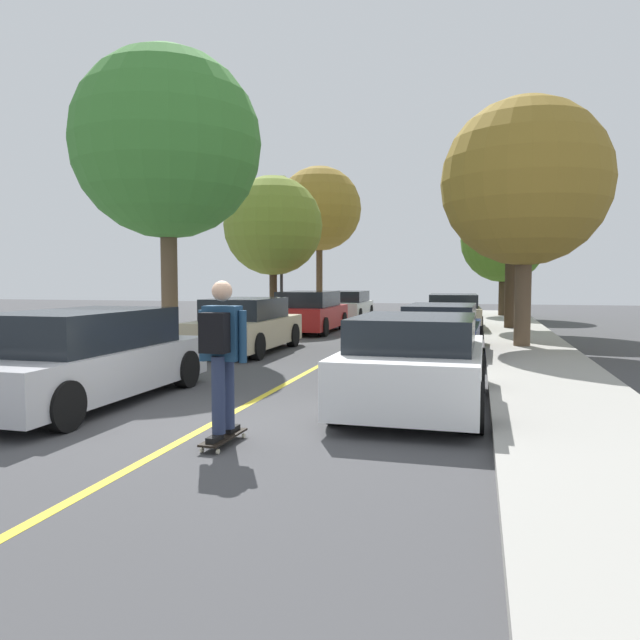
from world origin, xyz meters
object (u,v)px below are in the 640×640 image
(parked_car_left_nearest, at_px, (84,358))
(parked_car_right_near, at_px, (441,330))
(street_tree_left_near, at_px, (273,226))
(street_tree_right_far, at_px, (504,240))
(parked_car_left_far, at_px, (309,312))
(parked_car_right_far, at_px, (453,313))
(skateboarder, at_px, (221,349))
(street_tree_left_far, at_px, (319,209))
(skateboard, at_px, (224,438))
(street_tree_left_nearest, at_px, (167,145))
(parked_car_left_near, at_px, (246,326))
(streetlamp, at_px, (281,240))
(street_tree_right_near, at_px, (513,192))
(parked_car_right_nearest, at_px, (416,363))
(parked_car_left_farthest, at_px, (347,306))
(street_tree_right_nearest, at_px, (525,183))

(parked_car_left_nearest, bearing_deg, parked_car_right_near, 55.46)
(street_tree_left_near, relative_size, street_tree_right_far, 1.02)
(parked_car_left_far, bearing_deg, parked_car_right_far, 18.80)
(parked_car_left_nearest, distance_m, street_tree_left_near, 14.97)
(parked_car_left_far, bearing_deg, skateboarder, -78.14)
(street_tree_left_far, distance_m, skateboard, 24.31)
(parked_car_right_far, height_order, street_tree_left_nearest, street_tree_left_nearest)
(parked_car_left_near, height_order, streetlamp, streetlamp)
(parked_car_left_near, xyz_separation_m, street_tree_right_near, (6.88, 8.02, 4.25))
(parked_car_left_far, xyz_separation_m, street_tree_right_far, (6.88, 9.61, 3.01))
(parked_car_right_nearest, xyz_separation_m, street_tree_right_near, (1.98, 13.78, 4.26))
(street_tree_left_far, bearing_deg, street_tree_left_nearest, -90.00)
(parked_car_left_far, distance_m, parked_car_right_nearest, 12.71)
(parked_car_right_far, distance_m, skateboard, 16.05)
(parked_car_right_near, relative_size, street_tree_left_nearest, 0.58)
(skateboarder, bearing_deg, street_tree_left_far, 102.10)
(parked_car_left_far, distance_m, skateboard, 14.58)
(skateboard, distance_m, skateboarder, 1.02)
(parked_car_left_nearest, height_order, street_tree_left_near, street_tree_left_near)
(parked_car_left_far, xyz_separation_m, street_tree_right_near, (6.88, 2.05, 4.21))
(parked_car_left_nearest, xyz_separation_m, street_tree_left_far, (-1.98, 21.55, 4.66))
(parked_car_left_farthest, height_order, street_tree_left_near, street_tree_left_near)
(street_tree_right_near, bearing_deg, street_tree_left_nearest, -136.62)
(parked_car_right_nearest, height_order, parked_car_right_far, parked_car_right_nearest)
(parked_car_left_farthest, relative_size, parked_car_right_far, 1.09)
(parked_car_left_near, relative_size, parked_car_left_far, 0.97)
(parked_car_left_near, distance_m, streetlamp, 8.79)
(street_tree_left_far, distance_m, streetlamp, 7.01)
(parked_car_left_near, relative_size, streetlamp, 0.74)
(streetlamp, height_order, skateboarder, streetlamp)
(parked_car_left_farthest, bearing_deg, skateboarder, -81.75)
(skateboard, bearing_deg, street_tree_left_far, 102.11)
(street_tree_right_near, bearing_deg, skateboard, -103.38)
(street_tree_left_far, bearing_deg, street_tree_left_near, -90.00)
(street_tree_right_near, bearing_deg, street_tree_right_nearest, -90.00)
(parked_car_left_nearest, height_order, street_tree_right_near, street_tree_right_near)
(parked_car_left_far, relative_size, street_tree_right_nearest, 0.69)
(parked_car_left_near, relative_size, street_tree_left_near, 0.74)
(streetlamp, bearing_deg, street_tree_left_far, 91.94)
(parked_car_left_near, relative_size, parked_car_left_farthest, 0.92)
(parked_car_right_nearest, bearing_deg, parked_car_right_far, 89.99)
(parked_car_right_far, height_order, street_tree_right_nearest, street_tree_right_nearest)
(parked_car_left_near, height_order, skateboarder, skateboarder)
(parked_car_left_far, height_order, skateboarder, skateboarder)
(street_tree_left_nearest, relative_size, street_tree_left_near, 1.33)
(parked_car_left_nearest, bearing_deg, parked_car_left_near, 90.00)
(parked_car_left_near, bearing_deg, parked_car_right_near, 5.61)
(parked_car_left_nearest, relative_size, parked_car_right_near, 1.04)
(parked_car_right_far, bearing_deg, street_tree_left_far, 133.42)
(parked_car_left_farthest, relative_size, street_tree_left_far, 0.63)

